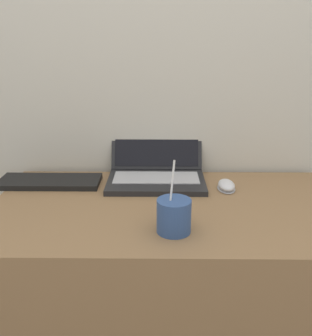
% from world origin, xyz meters
% --- Properties ---
extents(wall_back, '(7.00, 0.04, 2.50)m').
position_xyz_m(wall_back, '(0.00, 0.70, 1.25)').
color(wall_back, silver).
rests_on(wall_back, ground_plane).
extents(desk, '(1.20, 0.66, 0.78)m').
position_xyz_m(desk, '(0.00, 0.33, 0.39)').
color(desk, '#936D47').
rests_on(desk, ground_plane).
extents(laptop, '(0.37, 0.34, 0.23)m').
position_xyz_m(laptop, '(-0.05, 0.58, 0.83)').
color(laptop, '#232326').
rests_on(laptop, desk).
extents(drink_cup, '(0.10, 0.10, 0.21)m').
position_xyz_m(drink_cup, '(0.01, 0.15, 0.83)').
color(drink_cup, '#33518C').
rests_on(drink_cup, desk).
extents(computer_mouse, '(0.06, 0.11, 0.03)m').
position_xyz_m(computer_mouse, '(0.21, 0.48, 0.79)').
color(computer_mouse, '#B2B2B7').
rests_on(computer_mouse, desk).
extents(external_keyboard, '(0.38, 0.15, 0.02)m').
position_xyz_m(external_keyboard, '(-0.45, 0.52, 0.79)').
color(external_keyboard, black).
rests_on(external_keyboard, desk).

